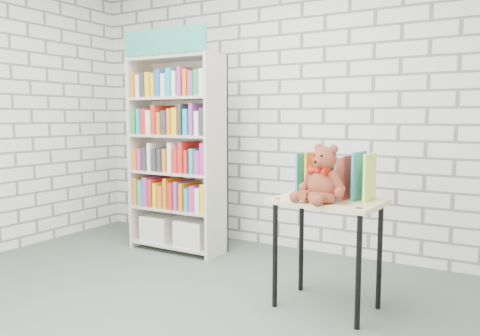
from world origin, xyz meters
The scene contains 6 objects.
ground centered at (0.00, 0.00, 0.00)m, with size 4.50×4.50×0.00m, color #475447.
room_shell centered at (0.00, 0.00, 1.78)m, with size 4.52×4.02×2.81m.
bookshelf centered at (-0.79, 1.36, 0.97)m, with size 0.95×0.37×2.13m.
display_table centered at (0.97, 0.73, 0.66)m, with size 0.75×0.56×0.77m.
table_books centered at (0.98, 0.84, 0.91)m, with size 0.52×0.26×0.30m.
teddy_bear centered at (0.97, 0.62, 0.92)m, with size 0.34×0.34×0.38m.
Camera 1 is at (2.02, -2.28, 1.32)m, focal length 35.00 mm.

